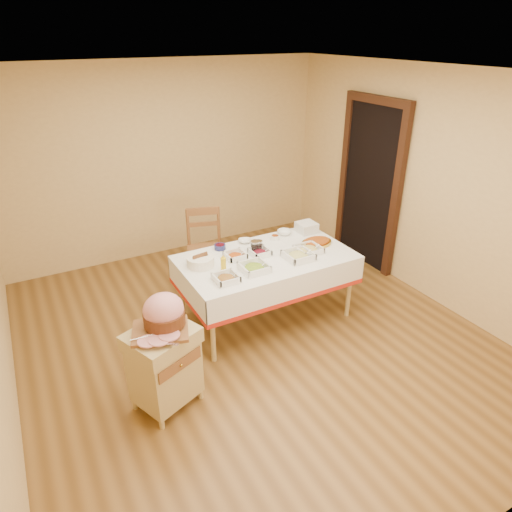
{
  "coord_description": "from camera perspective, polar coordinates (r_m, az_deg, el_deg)",
  "views": [
    {
      "loc": [
        -1.86,
        -3.42,
        2.92
      ],
      "look_at": [
        0.12,
        0.2,
        0.85
      ],
      "focal_mm": 32.0,
      "sensor_mm": 36.0,
      "label": 1
    }
  ],
  "objects": [
    {
      "name": "butcher_cart",
      "position": [
        3.96,
        -11.4,
        -13.12
      ],
      "size": [
        0.66,
        0.61,
        0.75
      ],
      "color": "tan",
      "rests_on": "ground"
    },
    {
      "name": "bowl_white_imported",
      "position": [
        5.12,
        -1.39,
        1.89
      ],
      "size": [
        0.18,
        0.18,
        0.04
      ],
      "primitive_type": "imported",
      "rotation": [
        0.0,
        0.0,
        -0.3
      ],
      "color": "white",
      "rests_on": "dining_table"
    },
    {
      "name": "brass_platter",
      "position": [
        5.13,
        7.58,
        1.71
      ],
      "size": [
        0.36,
        0.26,
        0.05
      ],
      "color": "#B49232",
      "rests_on": "dining_table"
    },
    {
      "name": "small_bowl_mid",
      "position": [
        4.98,
        -4.53,
        1.18
      ],
      "size": [
        0.13,
        0.13,
        0.05
      ],
      "color": "navy",
      "rests_on": "dining_table"
    },
    {
      "name": "bread_basket",
      "position": [
        4.63,
        -6.95,
        -0.65
      ],
      "size": [
        0.28,
        0.28,
        0.12
      ],
      "color": "white",
      "rests_on": "dining_table"
    },
    {
      "name": "preserve_jar_left",
      "position": [
        4.89,
        -0.12,
        1.12
      ],
      "size": [
        0.1,
        0.1,
        0.13
      ],
      "color": "silver",
      "rests_on": "dining_table"
    },
    {
      "name": "small_bowl_right",
      "position": [
        5.2,
        2.39,
        2.36
      ],
      "size": [
        0.1,
        0.1,
        0.05
      ],
      "color": "white",
      "rests_on": "dining_table"
    },
    {
      "name": "preserve_jar_right",
      "position": [
        4.94,
        0.34,
        1.29
      ],
      "size": [
        0.09,
        0.09,
        0.11
      ],
      "color": "silver",
      "rests_on": "dining_table"
    },
    {
      "name": "serving_dish_d",
      "position": [
        4.93,
        6.57,
        0.83
      ],
      "size": [
        0.25,
        0.25,
        0.1
      ],
      "color": "white",
      "rests_on": "dining_table"
    },
    {
      "name": "plate_stack",
      "position": [
        5.41,
        6.33,
        3.58
      ],
      "size": [
        0.21,
        0.21,
        0.12
      ],
      "color": "white",
      "rests_on": "dining_table"
    },
    {
      "name": "small_bowl_left",
      "position": [
        4.76,
        -7.77,
        -0.21
      ],
      "size": [
        0.12,
        0.12,
        0.05
      ],
      "color": "white",
      "rests_on": "dining_table"
    },
    {
      "name": "mustard_bottle",
      "position": [
        4.52,
        -4.1,
        -0.92
      ],
      "size": [
        0.05,
        0.05,
        0.17
      ],
      "color": "gold",
      "rests_on": "dining_table"
    },
    {
      "name": "serving_dish_e",
      "position": [
        4.76,
        -2.59,
        0.03
      ],
      "size": [
        0.21,
        0.2,
        0.1
      ],
      "color": "white",
      "rests_on": "dining_table"
    },
    {
      "name": "doorway",
      "position": [
        6.2,
        14.07,
        8.86
      ],
      "size": [
        0.09,
        1.1,
        2.2
      ],
      "color": "black",
      "rests_on": "ground"
    },
    {
      "name": "serving_dish_b",
      "position": [
        4.52,
        -0.23,
        -1.46
      ],
      "size": [
        0.26,
        0.26,
        0.11
      ],
      "color": "white",
      "rests_on": "dining_table"
    },
    {
      "name": "serving_dish_f",
      "position": [
        4.84,
        0.48,
        0.47
      ],
      "size": [
        0.21,
        0.2,
        0.1
      ],
      "color": "white",
      "rests_on": "dining_table"
    },
    {
      "name": "dining_table",
      "position": [
        4.89,
        1.25,
        -1.74
      ],
      "size": [
        1.82,
        1.02,
        0.76
      ],
      "color": "tan",
      "rests_on": "ground"
    },
    {
      "name": "bowl_small_imported",
      "position": [
        5.34,
        3.58,
        2.97
      ],
      "size": [
        0.2,
        0.2,
        0.05
      ],
      "primitive_type": "imported",
      "rotation": [
        0.0,
        0.0,
        -0.26
      ],
      "color": "white",
      "rests_on": "dining_table"
    },
    {
      "name": "dining_chair",
      "position": [
        5.62,
        -6.33,
        0.98
      ],
      "size": [
        0.55,
        0.53,
        0.98
      ],
      "color": "brown",
      "rests_on": "ground"
    },
    {
      "name": "room_shell",
      "position": [
        4.22,
        -0.17,
        4.03
      ],
      "size": [
        5.0,
        5.0,
        5.0
      ],
      "color": "brown",
      "rests_on": "ground"
    },
    {
      "name": "serving_dish_a",
      "position": [
        4.35,
        -3.77,
        -2.78
      ],
      "size": [
        0.23,
        0.22,
        0.1
      ],
      "color": "white",
      "rests_on": "dining_table"
    },
    {
      "name": "serving_dish_c",
      "position": [
        4.77,
        5.33,
        0.05
      ],
      "size": [
        0.28,
        0.28,
        0.11
      ],
      "color": "white",
      "rests_on": "dining_table"
    },
    {
      "name": "ham_on_board",
      "position": [
        3.73,
        -11.51,
        -7.18
      ],
      "size": [
        0.47,
        0.45,
        0.31
      ],
      "color": "brown",
      "rests_on": "butcher_cart"
    }
  ]
}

